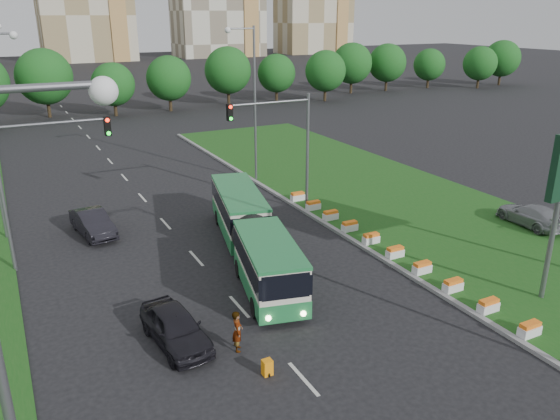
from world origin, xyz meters
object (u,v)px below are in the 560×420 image
car_left_near (175,327)px  car_left_far (93,223)px  traffic_mast_median (286,136)px  traffic_mast_left (33,169)px  shopping_trolley (267,367)px  pedestrian (237,331)px  articulated_bus (248,234)px  car_median (531,215)px

car_left_near → car_left_far: size_ratio=0.97×
traffic_mast_median → traffic_mast_left: (-15.16, -1.00, 0.00)m
traffic_mast_median → car_left_near: 16.77m
traffic_mast_median → shopping_trolley: bearing=-120.3°
car_left_near → pedestrian: bearing=-43.5°
articulated_bus → car_left_far: bearing=145.9°
articulated_bus → pedestrian: size_ratio=8.56×
shopping_trolley → traffic_mast_left: bearing=113.2°
car_left_far → shopping_trolley: bearing=-87.4°
car_left_near → shopping_trolley: 4.35m
car_left_far → car_median: 27.39m
traffic_mast_left → car_left_far: (2.95, 3.22, -4.59)m
car_left_near → pedestrian: 2.61m
car_left_near → shopping_trolley: (2.41, -3.60, -0.45)m
pedestrian → shopping_trolley: pedestrian is taller
traffic_mast_median → articulated_bus: bearing=-134.0°
car_left_near → shopping_trolley: car_left_near is taller
articulated_bus → shopping_trolley: size_ratio=23.58×
car_left_far → shopping_trolley: size_ratio=7.26×
traffic_mast_left → car_left_far: traffic_mast_left is taller
traffic_mast_left → car_median: (27.79, -8.32, -4.51)m
traffic_mast_median → pedestrian: size_ratio=4.56×
articulated_bus → car_left_far: size_ratio=3.25×
articulated_bus → car_median: articulated_bus is taller
articulated_bus → car_left_far: (-6.99, 7.62, -0.75)m
articulated_bus → shopping_trolley: 10.47m
traffic_mast_left → articulated_bus: 11.54m
articulated_bus → pedestrian: (-3.99, -7.75, -0.64)m
articulated_bus → car_left_far: articulated_bus is taller
traffic_mast_median → pedestrian: traffic_mast_median is taller
car_left_far → car_median: bearing=-33.3°
traffic_mast_left → car_left_far: 6.34m
traffic_mast_left → shopping_trolley: (6.30, -14.15, -5.04)m
car_left_far → pedestrian: bearing=-87.3°
car_left_near → car_left_far: bearing=88.2°
shopping_trolley → pedestrian: bearing=98.9°
car_left_far → traffic_mast_left: bearing=-140.8°
car_left_far → pedestrian: (3.01, -15.37, 0.12)m
shopping_trolley → car_left_near: bearing=122.9°
car_left_near → shopping_trolley: bearing=-62.0°
traffic_mast_median → car_median: 16.33m
articulated_bus → car_left_far: 10.37m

